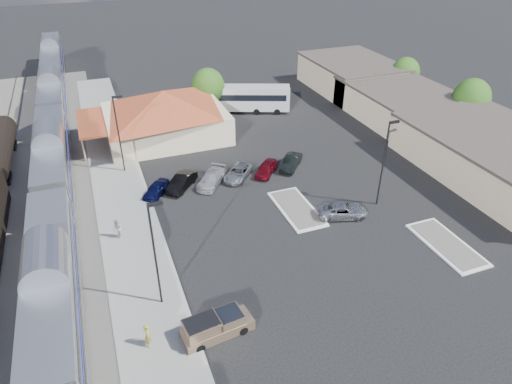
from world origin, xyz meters
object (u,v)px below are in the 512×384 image
object	(u,v)px
pickup_truck	(217,326)
station_depot	(165,114)
suv	(343,211)
coach_bus	(248,97)

from	to	relation	value
pickup_truck	station_depot	bearing A→B (deg)	-12.55
suv	coach_bus	xyz separation A→B (m)	(0.95, 29.08, 1.53)
coach_bus	suv	bearing A→B (deg)	-160.39
station_depot	suv	distance (m)	27.65
suv	coach_bus	distance (m)	29.13
suv	coach_bus	size ratio (longest dim) A/B	0.41
station_depot	suv	size ratio (longest dim) A/B	3.73
pickup_truck	suv	world-z (taller)	pickup_truck
station_depot	coach_bus	world-z (taller)	station_depot
pickup_truck	suv	xyz separation A→B (m)	(15.52, 9.62, -0.14)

